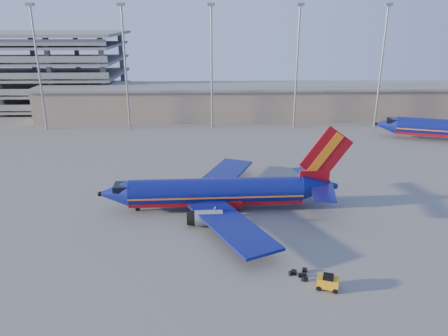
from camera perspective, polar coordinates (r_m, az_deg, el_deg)
The scene contains 7 objects.
ground at distance 63.66m, azimuth 3.09°, elevation -4.88°, with size 220.00×220.00×0.00m, color slate.
terminal_building at distance 118.82m, azimuth 5.76°, elevation 8.72°, with size 122.00×16.00×8.50m.
parking_garage at distance 144.36m, azimuth -25.42°, elevation 11.86°, with size 62.00×32.00×21.40m.
light_mast_row at distance 104.65m, azimuth 4.03°, elevation 14.65°, with size 101.60×1.60×28.65m.
aircraft_main at distance 61.48m, azimuth -0.25°, elevation -3.17°, with size 35.34×33.99×11.96m.
baggage_tug at distance 46.45m, azimuth 13.41°, elevation -14.28°, with size 2.46×1.93×1.55m.
luggage_pile at distance 47.98m, azimuth 10.19°, elevation -13.69°, with size 3.08×3.11×0.48m.
Camera 1 is at (-5.06, -57.81, 26.17)m, focal length 35.00 mm.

